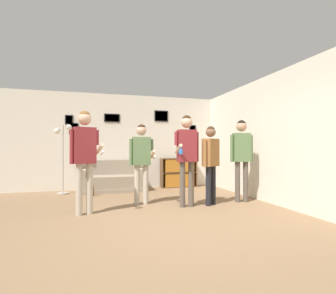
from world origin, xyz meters
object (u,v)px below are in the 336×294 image
(floor_lamp, at_px, (63,148))
(bottle_on_floor, at_px, (93,192))
(person_player_foreground_center, at_px, (141,155))
(person_spectator_near_bookshelf, at_px, (211,157))
(person_player_foreground_left, at_px, (85,150))
(person_watcher_holding_cup, at_px, (187,150))
(couch, at_px, (112,181))
(person_spectator_far_right, at_px, (242,151))
(bookshelf, at_px, (179,173))

(floor_lamp, distance_m, bottle_on_floor, 1.38)
(person_player_foreground_center, height_order, person_spectator_near_bookshelf, person_player_foreground_center)
(person_player_foreground_left, xyz_separation_m, person_spectator_near_bookshelf, (2.44, 0.13, -0.15))
(floor_lamp, bearing_deg, person_watcher_holding_cup, -41.39)
(couch, distance_m, person_spectator_far_right, 3.50)
(couch, height_order, person_watcher_holding_cup, person_watcher_holding_cup)
(bookshelf, distance_m, person_player_foreground_center, 2.63)
(bookshelf, bearing_deg, person_player_foreground_left, -134.20)
(person_watcher_holding_cup, bearing_deg, person_player_foreground_center, 150.96)
(couch, xyz_separation_m, bookshelf, (1.95, 0.20, 0.15))
(couch, relative_size, person_player_foreground_left, 0.89)
(person_watcher_holding_cup, distance_m, person_spectator_far_right, 1.30)
(person_watcher_holding_cup, distance_m, person_spectator_near_bookshelf, 0.55)
(couch, height_order, person_player_foreground_left, person_player_foreground_left)
(couch, relative_size, person_player_foreground_center, 0.97)
(person_player_foreground_left, bearing_deg, couch, 75.52)
(person_player_foreground_left, bearing_deg, bottle_on_floor, 85.92)
(person_player_foreground_left, xyz_separation_m, person_watcher_holding_cup, (1.92, 0.10, 0.00))
(person_player_foreground_center, height_order, bottle_on_floor, person_player_foreground_center)
(person_player_foreground_left, xyz_separation_m, bottle_on_floor, (0.13, 1.81, -1.02))
(floor_lamp, distance_m, person_player_foreground_center, 2.45)
(person_watcher_holding_cup, bearing_deg, bookshelf, 75.46)
(person_player_foreground_center, bearing_deg, bottle_on_floor, 127.64)
(couch, distance_m, bottle_on_floor, 0.83)
(person_watcher_holding_cup, distance_m, bottle_on_floor, 2.68)
(couch, xyz_separation_m, person_player_foreground_left, (-0.63, -2.45, 0.85))
(bookshelf, relative_size, person_player_foreground_center, 0.65)
(person_player_foreground_center, distance_m, person_watcher_holding_cup, 0.95)
(couch, distance_m, person_player_foreground_left, 2.67)
(person_spectator_far_right, relative_size, bottle_on_floor, 6.69)
(bottle_on_floor, bearing_deg, couch, 51.77)
(couch, xyz_separation_m, person_watcher_holding_cup, (1.28, -2.35, 0.85))
(person_spectator_near_bookshelf, xyz_separation_m, bottle_on_floor, (-2.32, 1.68, -0.87))
(person_spectator_near_bookshelf, height_order, person_spectator_far_right, person_spectator_far_right)
(bookshelf, height_order, floor_lamp, floor_lamp)
(person_player_foreground_center, relative_size, person_watcher_holding_cup, 0.91)
(couch, height_order, person_spectator_near_bookshelf, person_spectator_near_bookshelf)
(person_spectator_far_right, xyz_separation_m, bottle_on_floor, (-3.08, 1.58, -0.99))
(person_player_foreground_center, distance_m, person_spectator_far_right, 2.15)
(person_spectator_near_bookshelf, relative_size, bottle_on_floor, 6.10)
(person_spectator_far_right, bearing_deg, bookshelf, 104.69)
(person_player_foreground_left, xyz_separation_m, person_player_foreground_center, (1.09, 0.56, -0.12))
(floor_lamp, distance_m, person_player_foreground_left, 2.40)
(couch, xyz_separation_m, bottle_on_floor, (-0.50, -0.64, -0.18))
(bookshelf, relative_size, person_player_foreground_left, 0.59)
(person_player_foreground_center, height_order, person_spectator_far_right, person_spectator_far_right)
(person_player_foreground_center, relative_size, bottle_on_floor, 6.27)
(floor_lamp, bearing_deg, bookshelf, 5.86)
(bookshelf, relative_size, bottle_on_floor, 4.08)
(person_player_foreground_left, distance_m, person_player_foreground_center, 1.23)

